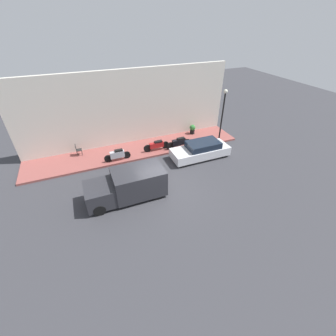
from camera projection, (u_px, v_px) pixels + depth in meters
ground_plane at (161, 191)px, 13.92m from camera, size 60.00×60.00×0.00m
sidewalk at (137, 150)px, 17.96m from camera, size 2.87×16.75×0.15m
building_facade at (129, 109)px, 17.54m from camera, size 0.30×16.75×5.88m
parked_car at (201, 150)px, 16.85m from camera, size 1.67×4.40×1.28m
delivery_van at (127, 185)px, 12.98m from camera, size 1.89×4.54×1.76m
motorcycle_black at (179, 142)px, 17.88m from camera, size 0.30×2.11×0.84m
motorcycle_red at (157, 145)px, 17.58m from camera, size 0.30×2.10×0.77m
scooter_silver at (117, 155)px, 16.34m from camera, size 0.30×1.93×0.84m
streetlamp at (223, 108)px, 17.78m from camera, size 0.32×0.32×4.22m
potted_plant at (192, 129)px, 20.00m from camera, size 0.50×0.50×0.84m
cafe_chair at (78, 149)px, 16.91m from camera, size 0.40×0.40×0.89m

